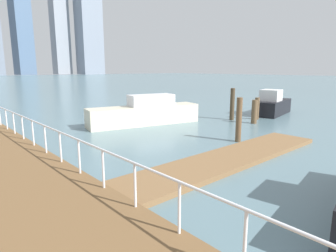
% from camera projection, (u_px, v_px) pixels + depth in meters
% --- Properties ---
extents(ground_plane, '(300.00, 300.00, 0.00)m').
position_uv_depth(ground_plane, '(56.00, 124.00, 18.48)').
color(ground_plane, slate).
extents(floating_dock, '(11.00, 2.00, 0.18)m').
position_uv_depth(floating_dock, '(225.00, 160.00, 11.05)').
color(floating_dock, olive).
rests_on(floating_dock, ground_plane).
extents(boardwalk_railing, '(0.06, 23.24, 1.08)m').
position_uv_depth(boardwalk_railing, '(103.00, 158.00, 7.53)').
color(boardwalk_railing, white).
rests_on(boardwalk_railing, boardwalk).
extents(dock_piling_0, '(0.31, 0.31, 1.53)m').
position_uv_depth(dock_piling_0, '(257.00, 108.00, 20.22)').
color(dock_piling_0, brown).
rests_on(dock_piling_0, ground_plane).
extents(dock_piling_2, '(0.36, 0.36, 1.54)m').
position_uv_depth(dock_piling_2, '(254.00, 112.00, 18.69)').
color(dock_piling_2, brown).
rests_on(dock_piling_2, ground_plane).
extents(dock_piling_3, '(0.28, 0.28, 2.17)m').
position_uv_depth(dock_piling_3, '(239.00, 120.00, 13.94)').
color(dock_piling_3, brown).
rests_on(dock_piling_3, ground_plane).
extents(dock_piling_4, '(0.30, 0.30, 2.20)m').
position_uv_depth(dock_piling_4, '(232.00, 104.00, 19.92)').
color(dock_piling_4, '#473826').
rests_on(dock_piling_4, ground_plane).
extents(moored_boat_0, '(7.41, 3.12, 1.89)m').
position_uv_depth(moored_boat_0, '(145.00, 113.00, 18.41)').
color(moored_boat_0, beige).
rests_on(moored_boat_0, ground_plane).
extents(moored_boat_1, '(4.67, 2.57, 1.95)m').
position_uv_depth(moored_boat_1, '(272.00, 105.00, 22.42)').
color(moored_boat_1, black).
rests_on(moored_boat_1, ground_plane).
extents(skyline_tower_5, '(9.74, 10.82, 42.22)m').
position_uv_depth(skyline_tower_5, '(22.00, 36.00, 161.01)').
color(skyline_tower_5, slate).
rests_on(skyline_tower_5, ground_plane).
extents(skyline_tower_6, '(9.22, 8.48, 76.52)m').
position_uv_depth(skyline_tower_6, '(58.00, 9.00, 171.21)').
color(skyline_tower_6, '#8C939E').
rests_on(skyline_tower_6, ground_plane).
extents(skyline_tower_7, '(13.40, 11.95, 81.36)m').
position_uv_depth(skyline_tower_7, '(88.00, 5.00, 172.59)').
color(skyline_tower_7, gray).
rests_on(skyline_tower_7, ground_plane).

